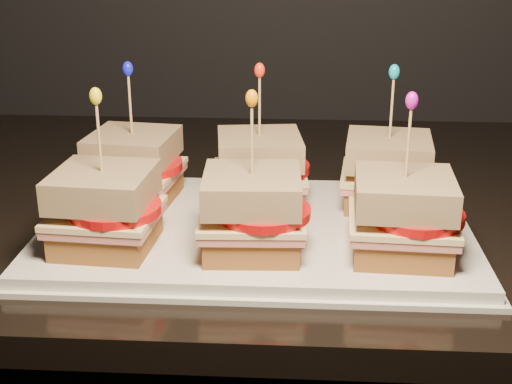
{
  "coord_description": "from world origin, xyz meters",
  "views": [
    {
      "loc": [
        -0.58,
        0.78,
        1.24
      ],
      "look_at": [
        -0.63,
        1.49,
        0.96
      ],
      "focal_mm": 50.0,
      "sensor_mm": 36.0,
      "label": 1
    }
  ],
  "objects": [
    {
      "name": "sandwich_5_ham",
      "position": [
        -0.48,
        1.42,
        0.95
      ],
      "size": [
        0.11,
        0.1,
        0.01
      ],
      "primitive_type": "cube",
      "rotation": [
        0.0,
        0.0,
        -0.06
      ],
      "color": "#BB6B5E",
      "rests_on": "sandwich_5_bread_bot"
    },
    {
      "name": "sandwich_3_tomato",
      "position": [
        -0.76,
        1.42,
        0.97
      ],
      "size": [
        0.09,
        0.09,
        0.01
      ],
      "primitive_type": "cylinder",
      "color": "red",
      "rests_on": "sandwich_3_cheese"
    },
    {
      "name": "sandwich_4_tomato",
      "position": [
        -0.62,
        1.42,
        0.97
      ],
      "size": [
        0.09,
        0.09,
        0.01
      ],
      "primitive_type": "cylinder",
      "color": "red",
      "rests_on": "sandwich_4_cheese"
    },
    {
      "name": "sandwich_5_pick",
      "position": [
        -0.48,
        1.42,
        1.04
      ],
      "size": [
        0.0,
        0.0,
        0.09
      ],
      "primitive_type": "cylinder",
      "color": "tan",
      "rests_on": "sandwich_5_bread_top"
    },
    {
      "name": "sandwich_0_tomato",
      "position": [
        -0.76,
        1.55,
        0.97
      ],
      "size": [
        0.09,
        0.09,
        0.01
      ],
      "primitive_type": "cylinder",
      "color": "red",
      "rests_on": "sandwich_0_cheese"
    },
    {
      "name": "sandwich_4_ham",
      "position": [
        -0.63,
        1.42,
        0.95
      ],
      "size": [
        0.11,
        0.1,
        0.01
      ],
      "primitive_type": "cube",
      "rotation": [
        0.0,
        0.0,
        0.04
      ],
      "color": "#BB6B5E",
      "rests_on": "sandwich_4_bread_bot"
    },
    {
      "name": "sandwich_4_pick",
      "position": [
        -0.63,
        1.42,
        1.04
      ],
      "size": [
        0.0,
        0.0,
        0.09
      ],
      "primitive_type": "cylinder",
      "color": "tan",
      "rests_on": "sandwich_4_bread_top"
    },
    {
      "name": "sandwich_1_bread_bot",
      "position": [
        -0.63,
        1.56,
        0.94
      ],
      "size": [
        0.1,
        0.1,
        0.03
      ],
      "primitive_type": "cube",
      "rotation": [
        0.0,
        0.0,
        0.12
      ],
      "color": "#5E3312",
      "rests_on": "platter"
    },
    {
      "name": "platter",
      "position": [
        -0.63,
        1.49,
        0.92
      ],
      "size": [
        0.46,
        0.29,
        0.02
      ],
      "primitive_type": "cube",
      "color": "silver",
      "rests_on": "granite_slab"
    },
    {
      "name": "sandwich_0_bread_top",
      "position": [
        -0.77,
        1.56,
        0.99
      ],
      "size": [
        0.1,
        0.1,
        0.03
      ],
      "primitive_type": "cube",
      "rotation": [
        0.0,
        0.0,
        -0.12
      ],
      "color": "#523013",
      "rests_on": "sandwich_0_tomato"
    },
    {
      "name": "sandwich_3_ham",
      "position": [
        -0.77,
        1.42,
        0.95
      ],
      "size": [
        0.11,
        0.11,
        0.01
      ],
      "primitive_type": "cube",
      "rotation": [
        0.0,
        0.0,
        -0.07
      ],
      "color": "#BB6B5E",
      "rests_on": "sandwich_3_bread_bot"
    },
    {
      "name": "sandwich_5_frill",
      "position": [
        -0.48,
        1.42,
        1.08
      ],
      "size": [
        0.01,
        0.01,
        0.02
      ],
      "primitive_type": "ellipsoid",
      "color": "#C412AA",
      "rests_on": "sandwich_5_pick"
    },
    {
      "name": "sandwich_4_bread_top",
      "position": [
        -0.63,
        1.42,
        0.99
      ],
      "size": [
        0.1,
        0.1,
        0.03
      ],
      "primitive_type": "cube",
      "rotation": [
        0.0,
        0.0,
        0.04
      ],
      "color": "#523013",
      "rests_on": "sandwich_4_tomato"
    },
    {
      "name": "sandwich_2_tomato",
      "position": [
        -0.47,
        1.55,
        0.97
      ],
      "size": [
        0.09,
        0.09,
        0.01
      ],
      "primitive_type": "cylinder",
      "color": "red",
      "rests_on": "sandwich_2_cheese"
    },
    {
      "name": "sandwich_0_cheese",
      "position": [
        -0.77,
        1.56,
        0.96
      ],
      "size": [
        0.11,
        0.11,
        0.01
      ],
      "primitive_type": "cube",
      "rotation": [
        0.0,
        0.0,
        -0.12
      ],
      "color": "beige",
      "rests_on": "sandwich_0_ham"
    },
    {
      "name": "sandwich_2_ham",
      "position": [
        -0.48,
        1.56,
        0.95
      ],
      "size": [
        0.11,
        0.11,
        0.01
      ],
      "primitive_type": "cube",
      "rotation": [
        0.0,
        0.0,
        -0.1
      ],
      "color": "#BB6B5E",
      "rests_on": "sandwich_2_bread_bot"
    },
    {
      "name": "sandwich_0_bread_bot",
      "position": [
        -0.77,
        1.56,
        0.94
      ],
      "size": [
        0.1,
        0.1,
        0.03
      ],
      "primitive_type": "cube",
      "rotation": [
        0.0,
        0.0,
        -0.12
      ],
      "color": "#5E3312",
      "rests_on": "platter"
    },
    {
      "name": "sandwich_2_cheese",
      "position": [
        -0.48,
        1.56,
        0.96
      ],
      "size": [
        0.11,
        0.11,
        0.01
      ],
      "primitive_type": "cube",
      "rotation": [
        0.0,
        0.0,
        -0.1
      ],
      "color": "beige",
      "rests_on": "sandwich_2_ham"
    },
    {
      "name": "sandwich_0_pick",
      "position": [
        -0.77,
        1.56,
        1.04
      ],
      "size": [
        0.0,
        0.0,
        0.09
      ],
      "primitive_type": "cylinder",
      "color": "tan",
      "rests_on": "sandwich_0_bread_top"
    },
    {
      "name": "sandwich_5_bread_top",
      "position": [
        -0.48,
        1.42,
        0.99
      ],
      "size": [
        0.1,
        0.1,
        0.03
      ],
      "primitive_type": "cube",
      "rotation": [
        0.0,
        0.0,
        -0.06
      ],
      "color": "#523013",
      "rests_on": "sandwich_5_tomato"
    },
    {
      "name": "sandwich_0_ham",
      "position": [
        -0.77,
        1.56,
        0.95
      ],
      "size": [
        0.11,
        0.11,
        0.01
      ],
      "primitive_type": "cube",
      "rotation": [
        0.0,
        0.0,
        -0.12
      ],
      "color": "#BB6B5E",
      "rests_on": "sandwich_0_bread_bot"
    },
    {
      "name": "sandwich_4_bread_bot",
      "position": [
        -0.63,
        1.42,
        0.94
      ],
      "size": [
        0.1,
        0.1,
        0.03
      ],
      "primitive_type": "cube",
      "rotation": [
        0.0,
        0.0,
        0.04
      ],
      "color": "#5E3312",
      "rests_on": "platter"
    },
    {
      "name": "sandwich_1_pick",
      "position": [
        -0.63,
        1.56,
        1.04
      ],
      "size": [
        0.0,
        0.0,
        0.09
      ],
      "primitive_type": "cylinder",
      "color": "tan",
      "rests_on": "sandwich_1_bread_top"
    },
    {
      "name": "sandwich_1_ham",
      "position": [
        -0.63,
        1.56,
        0.95
      ],
      "size": [
        0.11,
        0.11,
        0.01
      ],
      "primitive_type": "cube",
      "rotation": [
        0.0,
        0.0,
        0.12
      ],
      "color": "#BB6B5E",
      "rests_on": "sandwich_1_bread_bot"
    },
    {
      "name": "sandwich_5_cheese",
      "position": [
        -0.48,
        1.42,
        0.96
      ],
      "size": [
        0.11,
        0.11,
        0.01
      ],
      "primitive_type": "cube",
      "rotation": [
        0.0,
        0.0,
        -0.06
      ],
      "color": "beige",
      "rests_on": "sandwich_5_ham"
    },
    {
      "name": "sandwich_3_bread_bot",
      "position": [
        -0.77,
        1.42,
        0.94
      ],
      "size": [
        0.1,
        0.1,
        0.03
      ],
      "primitive_type": "cube",
      "rotation": [
        0.0,
        0.0,
        -0.07
      ],
      "color": "#5E3312",
      "rests_on": "platter"
    },
    {
      "name": "sandwich_2_bread_bot",
      "position": [
        -0.48,
        1.56,
        0.94
      ],
      "size": [
        0.1,
        0.1,
        0.03
      ],
      "primitive_type": "cube",
      "rotation": [
        0.0,
        0.0,
        -0.1
      ],
      "color": "#5E3312",
      "rests_on": "platter"
    },
    {
      "name": "sandwich_3_bread_top",
      "position": [
        -0.77,
        1.42,
        0.99
      ],
      "size": [
        0.1,
        0.1,
        0.03
      ],
      "primitive_type": "cube",
      "rotation": [
        0.0,
        0.0,
        -0.07
      ],
      "color": "#523013",
      "rests_on": "sandwich_3_tomato"
    },
    {
      "name": "sandwich_0_frill",
      "position": [
        -0.77,
        1.56,
        1.08
      ],
      "size": [
        0.01,
        0.01,
        0.02
      ],
      "primitive_type": "ellipsoid",
      "color": "#1218D9",
      "rests_on": "sandwich_0_pick"
    },
    {
      "name": "sandwich_5_tomato",
      "position": [
        -0.47,
        1.42,
        0.97
      ],
      "size": [
        0.09,
        0.09,
        0.01
      ],
      "primitive_type": "cylinder",
      "color": "red",
      "rests_on": "sandwich_5_cheese"
    },
    {
      "name": "sandwich_3_frill",
      "position": [
        -0.77,
        1.42,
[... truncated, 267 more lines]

